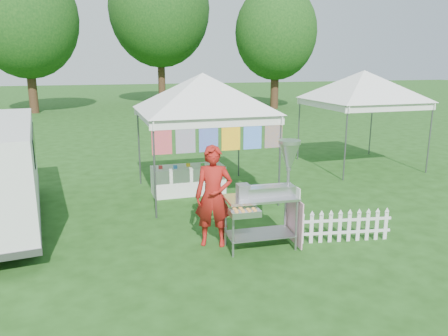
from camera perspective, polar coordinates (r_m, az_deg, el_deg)
name	(u,v)px	position (r m, az deg, el deg)	size (l,w,h in m)	color
ground	(253,248)	(7.96, 3.84, -10.44)	(120.00, 120.00, 0.00)	#1C4112
canopy_main	(203,73)	(10.60, -2.82, 12.26)	(4.24, 4.24, 3.45)	#59595E
canopy_right	(365,71)	(14.31, 17.88, 12.02)	(4.24, 4.24, 3.45)	#59595E
tree_left	(25,19)	(31.06, -24.53, 17.32)	(6.40, 6.40, 9.53)	#332012
tree_mid	(159,9)	(35.44, -8.45, 19.88)	(7.60, 7.60, 11.52)	#332012
tree_right	(276,33)	(31.48, 6.81, 17.15)	(5.60, 5.60, 8.42)	#332012
donut_cart	(272,186)	(7.69, 6.34, -2.38)	(1.43, 0.90, 1.93)	gray
vendor	(213,196)	(7.80, -1.38, -3.72)	(0.67, 0.44, 1.84)	maroon
picket_fence	(344,227)	(8.43, 15.44, -7.42)	(1.78, 0.33, 0.56)	silver
display_table	(188,180)	(11.05, -4.69, -1.55)	(1.80, 0.70, 0.71)	white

